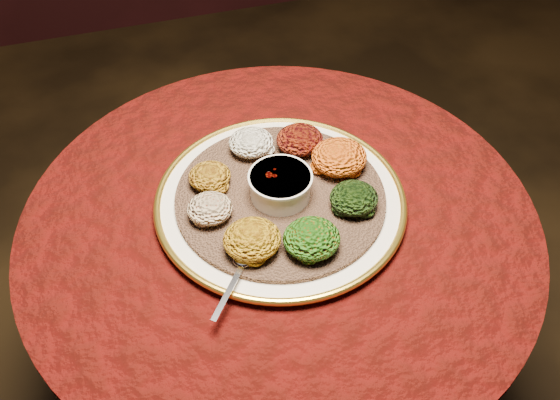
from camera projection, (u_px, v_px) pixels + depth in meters
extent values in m
plane|color=black|center=(280.00, 397.00, 1.69)|extent=(4.00, 4.00, 0.00)
cylinder|color=black|center=(280.00, 393.00, 1.67)|extent=(0.44, 0.44, 0.04)
cylinder|color=black|center=(280.00, 330.00, 1.44)|extent=(0.12, 0.12, 0.68)
cylinder|color=black|center=(279.00, 228.00, 1.18)|extent=(0.80, 0.80, 0.04)
cylinder|color=#380604|center=(279.00, 274.00, 1.28)|extent=(0.93, 0.93, 0.34)
cylinder|color=#380604|center=(279.00, 219.00, 1.16)|extent=(0.96, 0.96, 0.01)
cylinder|color=white|center=(280.00, 202.00, 1.17)|extent=(0.55, 0.55, 0.02)
torus|color=gold|center=(280.00, 199.00, 1.16)|extent=(0.47, 0.47, 0.01)
cylinder|color=brown|center=(280.00, 197.00, 1.15)|extent=(0.44, 0.44, 0.01)
cylinder|color=silver|center=(280.00, 186.00, 1.13)|extent=(0.11, 0.11, 0.05)
cylinder|color=silver|center=(280.00, 177.00, 1.12)|extent=(0.12, 0.12, 0.01)
cylinder|color=#5A1104|center=(280.00, 180.00, 1.12)|extent=(0.09, 0.09, 0.01)
ellipsoid|color=silver|center=(245.00, 259.00, 1.04)|extent=(0.04, 0.03, 0.01)
cube|color=silver|center=(228.00, 292.00, 1.00)|extent=(0.08, 0.10, 0.00)
ellipsoid|color=white|center=(251.00, 142.00, 1.22)|extent=(0.09, 0.08, 0.04)
ellipsoid|color=black|center=(300.00, 140.00, 1.22)|extent=(0.09, 0.09, 0.04)
ellipsoid|color=#C27A10|center=(339.00, 157.00, 1.18)|extent=(0.11, 0.10, 0.05)
ellipsoid|color=black|center=(354.00, 198.00, 1.12)|extent=(0.09, 0.08, 0.04)
ellipsoid|color=#8F3109|center=(312.00, 239.00, 1.05)|extent=(0.10, 0.09, 0.05)
ellipsoid|color=#B1820F|center=(252.00, 239.00, 1.05)|extent=(0.10, 0.09, 0.05)
ellipsoid|color=maroon|center=(210.00, 208.00, 1.10)|extent=(0.08, 0.08, 0.04)
ellipsoid|color=#A57413|center=(210.00, 176.00, 1.16)|extent=(0.08, 0.08, 0.04)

